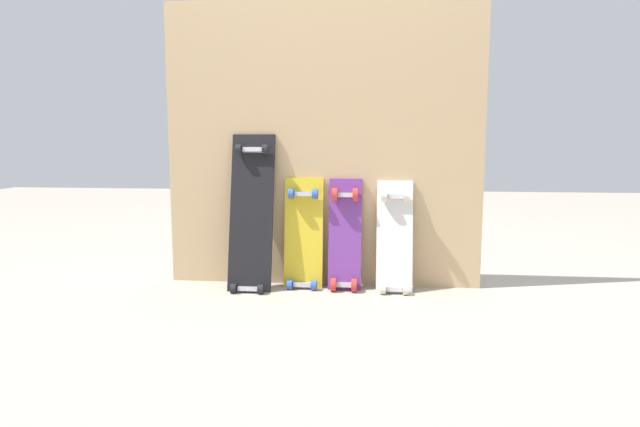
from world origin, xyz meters
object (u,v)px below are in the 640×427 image
at_px(skateboard_black, 251,219).
at_px(skateboard_purple, 345,240).
at_px(skateboard_white, 395,243).
at_px(skateboard_yellow, 303,239).

relative_size(skateboard_black, skateboard_purple, 1.38).
relative_size(skateboard_black, skateboard_white, 1.38).
distance_m(skateboard_black, skateboard_white, 0.78).
height_order(skateboard_black, skateboard_purple, skateboard_black).
relative_size(skateboard_purple, skateboard_white, 1.00).
relative_size(skateboard_yellow, skateboard_white, 1.01).
bearing_deg(skateboard_purple, skateboard_black, -175.33).
bearing_deg(skateboard_purple, skateboard_yellow, 177.05).
bearing_deg(skateboard_white, skateboard_yellow, 177.17).
distance_m(skateboard_yellow, skateboard_purple, 0.23).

